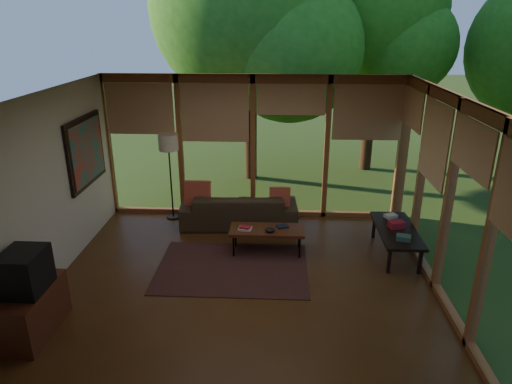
# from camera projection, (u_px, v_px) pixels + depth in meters

# --- Properties ---
(floor) EXTENTS (5.50, 5.50, 0.00)m
(floor) POSITION_uv_depth(u_px,v_px,m) (243.00, 282.00, 6.67)
(floor) COLOR #563116
(floor) RESTS_ON ground
(ceiling) EXTENTS (5.50, 5.50, 0.00)m
(ceiling) POSITION_uv_depth(u_px,v_px,m) (241.00, 96.00, 5.72)
(ceiling) COLOR silver
(ceiling) RESTS_ON ground
(wall_left) EXTENTS (0.04, 5.00, 2.70)m
(wall_left) POSITION_uv_depth(u_px,v_px,m) (45.00, 192.00, 6.33)
(wall_left) COLOR beige
(wall_left) RESTS_ON ground
(wall_front) EXTENTS (5.50, 0.04, 2.70)m
(wall_front) POSITION_uv_depth(u_px,v_px,m) (219.00, 302.00, 3.86)
(wall_front) COLOR beige
(wall_front) RESTS_ON ground
(window_wall_back) EXTENTS (5.50, 0.12, 2.70)m
(window_wall_back) POSITION_uv_depth(u_px,v_px,m) (253.00, 148.00, 8.53)
(window_wall_back) COLOR #97572F
(window_wall_back) RESTS_ON ground
(window_wall_right) EXTENTS (0.12, 5.00, 2.70)m
(window_wall_right) POSITION_uv_depth(u_px,v_px,m) (448.00, 200.00, 6.06)
(window_wall_right) COLOR #97572F
(window_wall_right) RESTS_ON ground
(tree_nw) EXTENTS (4.34, 4.34, 6.03)m
(tree_nw) POSITION_uv_depth(u_px,v_px,m) (250.00, 7.00, 9.83)
(tree_nw) COLOR #352013
(tree_nw) RESTS_ON ground
(tree_ne) EXTENTS (3.16, 3.16, 5.45)m
(tree_ne) POSITION_uv_depth(u_px,v_px,m) (378.00, 8.00, 10.51)
(tree_ne) COLOR #352013
(tree_ne) RESTS_ON ground
(rug) EXTENTS (2.30, 1.63, 0.01)m
(rug) POSITION_uv_depth(u_px,v_px,m) (233.00, 268.00, 7.04)
(rug) COLOR #6C300F
(rug) RESTS_ON floor
(sofa) EXTENTS (2.17, 0.95, 0.62)m
(sofa) POSITION_uv_depth(u_px,v_px,m) (239.00, 209.00, 8.44)
(sofa) COLOR #3A2C1D
(sofa) RESTS_ON floor
(pillow_left) EXTENTS (0.47, 0.25, 0.49)m
(pillow_left) POSITION_uv_depth(u_px,v_px,m) (198.00, 194.00, 8.32)
(pillow_left) COLOR maroon
(pillow_left) RESTS_ON sofa
(pillow_right) EXTENTS (0.38, 0.20, 0.39)m
(pillow_right) POSITION_uv_depth(u_px,v_px,m) (280.00, 198.00, 8.27)
(pillow_right) COLOR maroon
(pillow_right) RESTS_ON sofa
(ct_book_lower) EXTENTS (0.23, 0.19, 0.03)m
(ct_book_lower) POSITION_uv_depth(u_px,v_px,m) (245.00, 229.00, 7.34)
(ct_book_lower) COLOR beige
(ct_book_lower) RESTS_ON coffee_table
(ct_book_upper) EXTENTS (0.19, 0.17, 0.03)m
(ct_book_upper) POSITION_uv_depth(u_px,v_px,m) (245.00, 227.00, 7.33)
(ct_book_upper) COLOR maroon
(ct_book_upper) RESTS_ON coffee_table
(ct_book_side) EXTENTS (0.22, 0.19, 0.03)m
(ct_book_side) POSITION_uv_depth(u_px,v_px,m) (282.00, 226.00, 7.43)
(ct_book_side) COLOR black
(ct_book_side) RESTS_ON coffee_table
(ct_bowl) EXTENTS (0.16, 0.16, 0.07)m
(ct_bowl) POSITION_uv_depth(u_px,v_px,m) (270.00, 230.00, 7.27)
(ct_bowl) COLOR black
(ct_bowl) RESTS_ON coffee_table
(media_cabinet) EXTENTS (0.50, 1.00, 0.60)m
(media_cabinet) POSITION_uv_depth(u_px,v_px,m) (31.00, 311.00, 5.50)
(media_cabinet) COLOR #582818
(media_cabinet) RESTS_ON floor
(television) EXTENTS (0.45, 0.55, 0.50)m
(television) POSITION_uv_depth(u_px,v_px,m) (24.00, 271.00, 5.30)
(television) COLOR black
(television) RESTS_ON media_cabinet
(console_book_a) EXTENTS (0.24, 0.20, 0.08)m
(console_book_a) POSITION_uv_depth(u_px,v_px,m) (403.00, 238.00, 6.92)
(console_book_a) COLOR #32574D
(console_book_a) RESTS_ON side_console
(console_book_b) EXTENTS (0.27, 0.23, 0.11)m
(console_book_b) POSITION_uv_depth(u_px,v_px,m) (396.00, 224.00, 7.33)
(console_book_b) COLOR maroon
(console_book_b) RESTS_ON side_console
(console_book_c) EXTENTS (0.24, 0.21, 0.05)m
(console_book_c) POSITION_uv_depth(u_px,v_px,m) (391.00, 216.00, 7.72)
(console_book_c) COLOR beige
(console_book_c) RESTS_ON side_console
(floor_lamp) EXTENTS (0.36, 0.36, 1.65)m
(floor_lamp) POSITION_uv_depth(u_px,v_px,m) (169.00, 147.00, 8.36)
(floor_lamp) COLOR black
(floor_lamp) RESTS_ON floor
(coffee_table) EXTENTS (1.20, 0.50, 0.43)m
(coffee_table) POSITION_uv_depth(u_px,v_px,m) (267.00, 231.00, 7.39)
(coffee_table) COLOR #582818
(coffee_table) RESTS_ON floor
(side_console) EXTENTS (0.60, 1.40, 0.46)m
(side_console) POSITION_uv_depth(u_px,v_px,m) (397.00, 231.00, 7.32)
(side_console) COLOR black
(side_console) RESTS_ON floor
(wall_painting) EXTENTS (0.06, 1.35, 1.15)m
(wall_painting) POSITION_uv_depth(u_px,v_px,m) (86.00, 151.00, 7.56)
(wall_painting) COLOR black
(wall_painting) RESTS_ON wall_left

